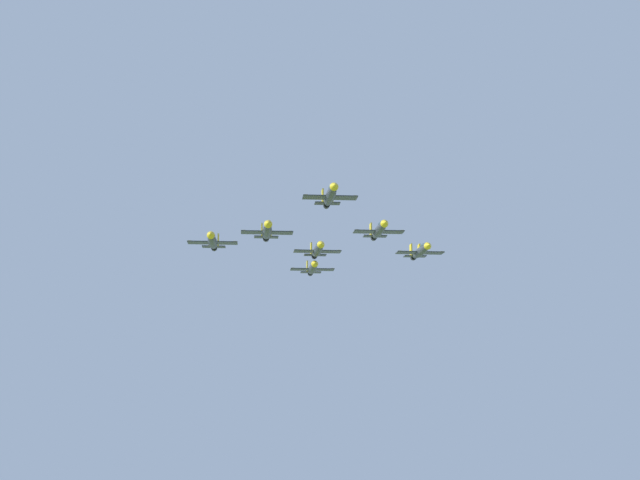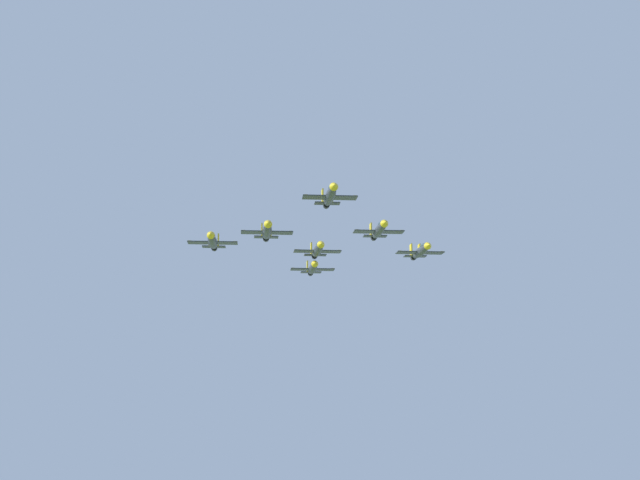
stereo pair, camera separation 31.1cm
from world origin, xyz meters
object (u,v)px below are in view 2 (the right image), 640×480
object	(u,v)px
jet_left_wingman	(379,230)
jet_right_outer	(213,241)
jet_slot_rear	(318,250)
jet_right_wingman	(267,231)
jet_left_outer	(421,251)
jet_lead	(330,196)
jet_trailing	(313,268)

from	to	relation	value
jet_left_wingman	jet_right_outer	world-z (taller)	jet_left_wingman
jet_slot_rear	jet_right_wingman	bearing A→B (deg)	-40.64
jet_left_outer	jet_slot_rear	distance (m)	24.03
jet_left_outer	jet_right_outer	bearing A→B (deg)	-89.90
jet_lead	jet_trailing	size ratio (longest dim) A/B	1.00
jet_left_wingman	jet_right_wingman	bearing A→B (deg)	-89.12
jet_right_wingman	jet_trailing	distance (m)	30.93
jet_left_wingman	jet_right_wingman	world-z (taller)	jet_left_wingman
jet_right_wingman	jet_slot_rear	distance (m)	18.61
jet_lead	jet_trailing	xyz separation A→B (m)	(35.02, 23.92, -8.17)
jet_right_wingman	jet_left_outer	xyz separation A→B (m)	(32.00, -21.80, -1.42)
jet_right_outer	jet_right_wingman	bearing A→B (deg)	40.96
jet_right_wingman	jet_lead	bearing A→B (deg)	40.33
jet_left_wingman	jet_right_wingman	size ratio (longest dim) A/B	0.99
jet_slot_rear	jet_trailing	xyz separation A→B (m)	(11.67, 7.97, -2.12)
jet_left_wingman	jet_right_wingman	xyz separation A→B (m)	(-13.55, 19.85, -0.59)
jet_lead	jet_slot_rear	world-z (taller)	jet_lead
jet_right_outer	jet_trailing	world-z (taller)	jet_right_outer
jet_lead	jet_left_wingman	xyz separation A→B (m)	(18.45, -1.95, -3.98)
jet_slot_rear	jet_trailing	bearing A→B (deg)	179.73
jet_slot_rear	jet_left_outer	bearing A→B (deg)	89.72
jet_right_outer	jet_left_wingman	bearing A→B (deg)	69.18
jet_right_outer	jet_trailing	distance (m)	28.14
jet_trailing	jet_right_wingman	bearing A→B (deg)	-22.25
jet_slot_rear	jet_trailing	size ratio (longest dim) A/B	1.00
jet_right_wingman	jet_slot_rear	world-z (taller)	jet_right_wingman
jet_left_wingman	jet_left_outer	distance (m)	18.66
jet_lead	jet_right_wingman	size ratio (longest dim) A/B	0.99
jet_left_outer	jet_lead	bearing A→B (deg)	-40.26
jet_right_wingman	jet_right_outer	bearing A→B (deg)	-139.66
jet_trailing	jet_right_outer	bearing A→B (deg)	-58.76
jet_right_wingman	jet_slot_rear	size ratio (longest dim) A/B	1.02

